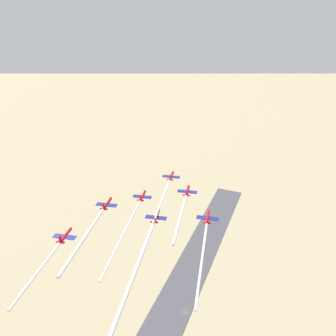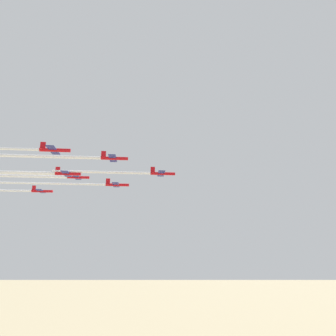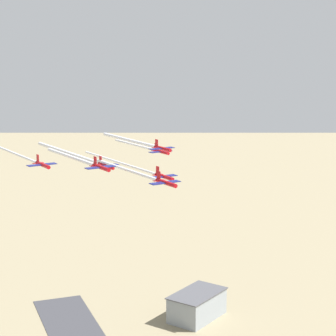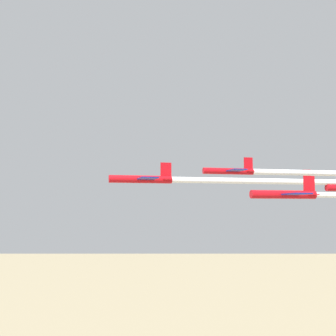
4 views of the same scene
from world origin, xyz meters
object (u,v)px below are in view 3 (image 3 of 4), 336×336
object	(u,v)px
hangar	(197,305)
jet_4	(106,166)
jet_0	(166,182)
jet_2	(101,167)
jet_1	(164,176)
jet_5	(42,165)
jet_3	(162,148)
jet_6	(161,151)

from	to	relation	value
hangar	jet_4	distance (m)	138.69
jet_0	jet_2	xyz separation A→B (m)	(-2.82, 20.26, 2.40)
jet_1	jet_2	size ratio (longest dim) A/B	1.00
jet_4	jet_5	size ratio (longest dim) A/B	1.00
jet_0	jet_3	distance (m)	41.02
jet_5	jet_6	bearing A→B (deg)	-161.22
jet_0	jet_1	bearing A→B (deg)	-120.47
hangar	jet_5	distance (m)	153.33
jet_2	jet_3	distance (m)	35.77
jet_5	jet_6	distance (m)	54.87
jet_3	jet_5	bearing A→B (deg)	0.00
hangar	jet_4	xyz separation A→B (m)	(-102.39, -31.05, 88.23)
hangar	jet_3	size ratio (longest dim) A/B	3.24
jet_1	jet_5	bearing A→B (deg)	-29.54
jet_4	jet_5	distance (m)	20.88
jet_2	hangar	bearing A→B (deg)	-137.39
jet_4	jet_3	bearing A→B (deg)	-180.00
jet_5	jet_2	bearing A→B (deg)	120.47
jet_0	jet_3	bearing A→B (deg)	-120.47
jet_0	jet_5	xyz separation A→B (m)	(-5.64, 40.53, 1.43)
jet_1	jet_3	xyz separation A→B (m)	(16.34, 12.31, 5.27)
jet_0	jet_2	world-z (taller)	jet_2
jet_3	jet_4	xyz separation A→B (m)	(-19.16, 7.95, -3.70)
hangar	jet_2	world-z (taller)	jet_2
jet_0	jet_1	size ratio (longest dim) A/B	1.00
jet_4	jet_6	distance (m)	35.78
jet_4	hangar	bearing A→B (deg)	-140.58
jet_0	jet_4	world-z (taller)	jet_0
jet_2	jet_6	xyz separation A→B (m)	(51.85, 16.67, -3.96)
jet_4	jet_1	bearing A→B (deg)	120.47
hangar	jet_1	size ratio (longest dim) A/B	3.24
jet_2	jet_4	distance (m)	20.72
jet_1	hangar	bearing A→B (deg)	-130.19
jet_3	hangar	bearing A→B (deg)	-132.34
jet_1	jet_4	bearing A→B (deg)	-59.53
jet_0	jet_2	bearing A→B (deg)	-59.53
jet_6	jet_1	bearing A→B (deg)	59.53
jet_0	jet_2	distance (m)	20.60
hangar	jet_4	bearing A→B (deg)	-163.13
jet_2	jet_5	size ratio (longest dim) A/B	1.00
jet_0	jet_3	world-z (taller)	jet_3
hangar	jet_0	size ratio (longest dim) A/B	3.24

